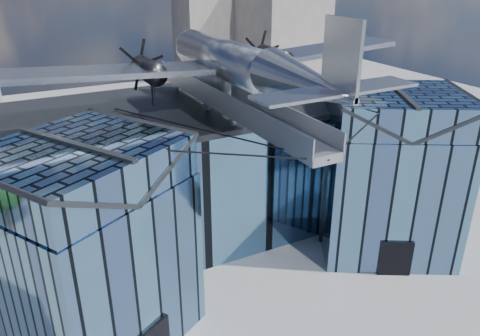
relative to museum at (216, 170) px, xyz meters
name	(u,v)px	position (x,y,z in m)	size (l,w,h in m)	color
ground_plane	(253,274)	(0.00, -5.82, -5.54)	(120.00, 120.00, 0.00)	gray
museum	(216,170)	(0.00, 0.00, 0.00)	(32.88, 24.50, 17.60)	#4B7098
bg_towers	(98,34)	(1.45, 44.67, 4.47)	(77.00, 24.50, 26.00)	gray
tree_side_e	(403,117)	(26.91, 7.57, -1.96)	(4.24, 4.24, 5.29)	black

